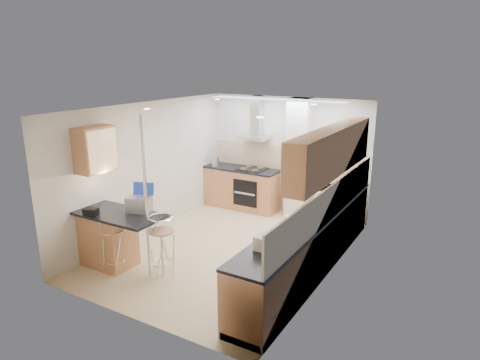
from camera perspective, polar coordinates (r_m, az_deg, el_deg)
The scene contains 16 objects.
ground at distance 7.64m, azimuth -1.45°, elevation -9.29°, with size 4.80×4.80×0.00m, color tan.
room_shell at distance 7.29m, azimuth 2.19°, elevation 2.31°, with size 3.64×4.84×2.51m.
right_counter at distance 6.85m, azimuth 9.38°, elevation -8.34°, with size 0.63×4.40×0.92m.
back_counter at distance 9.63m, azimuth 0.28°, elevation -1.02°, with size 1.70×0.63×0.92m.
peninsula at distance 7.08m, azimuth -15.66°, elevation -7.81°, with size 1.47×0.72×0.94m.
microwave at distance 7.16m, azimuth 12.06°, elevation -2.24°, with size 0.52×0.35×0.29m, color silver.
laptop at distance 6.86m, azimuth -13.31°, elevation -3.14°, with size 0.36×0.27×0.25m, color #A4A6AC.
bag at distance 6.92m, azimuth -19.25°, elevation -4.04°, with size 0.21×0.15×0.11m, color black.
bar_stool_near at distance 7.00m, azimuth -16.53°, elevation -8.27°, with size 0.38×0.38×0.92m, color tan, non-canonical shape.
bar_stool_end at distance 6.70m, azimuth -10.32°, elevation -8.68°, with size 0.40×0.40×0.98m, color tan, non-canonical shape.
jar_a at distance 7.84m, azimuth 14.44°, elevation -1.17°, with size 0.12×0.12×0.20m, color beige.
jar_b at distance 7.72m, azimuth 12.29°, elevation -1.54°, with size 0.11×0.11×0.14m, color beige.
jar_c at distance 6.15m, azimuth 6.70°, elevation -5.58°, with size 0.14×0.14×0.18m, color #BCB697.
jar_d at distance 5.88m, azimuth 6.71°, elevation -6.83°, with size 0.10×0.10×0.13m, color silver.
bread_bin at distance 5.49m, azimuth 3.84°, elevation -8.16°, with size 0.27×0.35×0.18m, color beige.
kettle at distance 9.63m, azimuth -3.31°, elevation 2.45°, with size 0.16×0.16×0.22m, color silver.
Camera 1 is at (3.66, -5.89, 3.22)m, focal length 32.00 mm.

